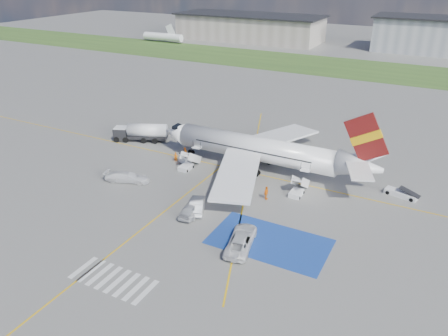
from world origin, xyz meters
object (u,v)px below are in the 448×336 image
at_px(belt_loader, 401,194).
at_px(car_silver_a, 192,209).
at_px(airliner, 264,150).
at_px(car_silver_b, 197,205).
at_px(fuel_tanker, 141,134).
at_px(van_white_a, 241,238).
at_px(van_white_b, 127,175).
at_px(gpu_cart, 185,159).

xyz_separation_m(belt_loader, car_silver_a, (-23.55, -18.14, 0.50)).
xyz_separation_m(airliner, car_silver_b, (-2.81, -15.84, -2.54)).
relative_size(airliner, fuel_tanker, 3.69).
relative_size(airliner, car_silver_b, 7.10).
bearing_deg(van_white_a, van_white_b, -29.58).
xyz_separation_m(gpu_cart, car_silver_b, (9.53, -11.96, 0.09)).
height_order(gpu_cart, car_silver_b, car_silver_b).
relative_size(gpu_cart, belt_loader, 0.48).
height_order(airliner, gpu_cart, airliner).
relative_size(belt_loader, car_silver_a, 0.98).
height_order(airliner, van_white_a, airliner).
xyz_separation_m(car_silver_b, van_white_b, (-13.68, 2.37, 0.16)).
height_order(belt_loader, van_white_b, van_white_b).
distance_m(fuel_tanker, car_silver_a, 28.50).
distance_m(car_silver_b, van_white_b, 13.88).
height_order(airliner, car_silver_b, airliner).
xyz_separation_m(car_silver_a, car_silver_b, (0.02, 1.25, -0.00)).
bearing_deg(car_silver_a, car_silver_b, -96.48).
bearing_deg(van_white_b, airliner, -68.86).
bearing_deg(gpu_cart, fuel_tanker, -176.89).
distance_m(fuel_tanker, gpu_cart, 13.48).
relative_size(airliner, belt_loader, 7.45).
height_order(fuel_tanker, van_white_b, fuel_tanker).
xyz_separation_m(gpu_cart, belt_loader, (33.06, 4.93, -0.41)).
relative_size(car_silver_b, van_white_a, 0.90).
height_order(airliner, car_silver_a, airliner).
relative_size(car_silver_a, van_white_b, 0.97).
bearing_deg(airliner, belt_loader, 2.90).
height_order(car_silver_a, van_white_a, van_white_a).
bearing_deg(gpu_cart, car_silver_b, -27.49).
bearing_deg(airliner, car_silver_a, -99.41).
bearing_deg(belt_loader, van_white_a, -112.68).
distance_m(airliner, car_silver_a, 17.51).
distance_m(fuel_tanker, van_white_a, 37.41).
bearing_deg(fuel_tanker, van_white_b, -82.18).
relative_size(car_silver_a, car_silver_b, 0.97).
height_order(car_silver_b, van_white_b, van_white_b).
xyz_separation_m(car_silver_a, van_white_a, (8.72, -3.22, 0.22)).
bearing_deg(van_white_b, car_silver_b, -117.93).
bearing_deg(belt_loader, gpu_cart, -159.42).
bearing_deg(van_white_a, fuel_tanker, -47.15).
distance_m(gpu_cart, van_white_a, 24.54).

